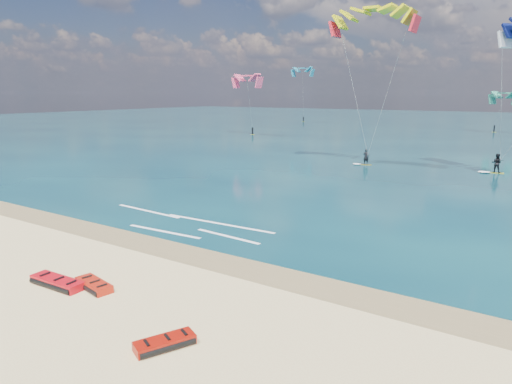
% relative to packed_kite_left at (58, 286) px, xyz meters
% --- Properties ---
extents(ground, '(320.00, 320.00, 0.00)m').
position_rel_packed_kite_left_xyz_m(ground, '(-0.95, 43.05, 0.00)').
color(ground, tan).
rests_on(ground, ground).
extents(wet_sand_strip, '(320.00, 2.40, 0.01)m').
position_rel_packed_kite_left_xyz_m(wet_sand_strip, '(-0.95, 6.05, 0.00)').
color(wet_sand_strip, brown).
rests_on(wet_sand_strip, ground).
extents(sea, '(320.00, 200.00, 0.04)m').
position_rel_packed_kite_left_xyz_m(sea, '(-0.95, 107.05, 0.02)').
color(sea, '#0A2A38').
rests_on(sea, ground).
extents(packed_kite_left, '(2.90, 1.25, 0.41)m').
position_rel_packed_kite_left_xyz_m(packed_kite_left, '(0.00, 0.00, 0.00)').
color(packed_kite_left, red).
rests_on(packed_kite_left, ground).
extents(packed_kite_mid, '(2.34, 1.44, 0.38)m').
position_rel_packed_kite_left_xyz_m(packed_kite_mid, '(1.50, 0.69, 0.00)').
color(packed_kite_mid, red).
rests_on(packed_kite_mid, ground).
extents(packed_kite_right, '(1.84, 2.35, 0.37)m').
position_rel_packed_kite_left_xyz_m(packed_kite_right, '(7.19, -1.00, 0.00)').
color(packed_kite_right, '#981106').
rests_on(packed_kite_right, ground).
extents(kitesurfer_main, '(8.91, 5.70, 17.70)m').
position_rel_packed_kite_left_xyz_m(kitesurfer_main, '(0.35, 36.67, 9.36)').
color(kitesurfer_main, gold).
rests_on(kitesurfer_main, sea).
extents(shoreline_foam, '(13.26, 3.63, 0.01)m').
position_rel_packed_kite_left_xyz_m(shoreline_foam, '(-1.48, 10.07, 0.04)').
color(shoreline_foam, white).
rests_on(shoreline_foam, ground).
extents(distant_kites, '(78.07, 43.61, 14.39)m').
position_rel_packed_kite_left_xyz_m(distant_kites, '(-10.45, 80.69, 5.96)').
color(distant_kites, gold).
rests_on(distant_kites, ground).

